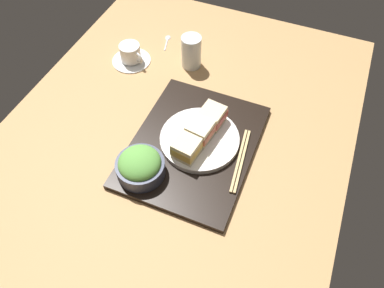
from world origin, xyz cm
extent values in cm
cube|color=tan|center=(0.00, 0.00, -1.50)|extent=(140.00, 100.00, 3.00)
cube|color=black|center=(1.58, -7.12, 0.84)|extent=(43.25, 33.33, 1.69)
cylinder|color=white|center=(3.20, -8.36, 2.49)|extent=(22.46, 22.46, 1.60)
cube|color=beige|center=(-3.44, -7.19, 3.96)|extent=(7.26, 7.08, 1.35)
cube|color=gold|center=(-3.44, -7.19, 5.93)|extent=(7.46, 7.15, 2.59)
cube|color=beige|center=(-3.44, -7.19, 7.90)|extent=(7.26, 7.08, 1.35)
cube|color=beige|center=(3.20, -8.36, 4.13)|extent=(7.26, 7.08, 1.69)
cube|color=#CC6B4C|center=(3.20, -8.36, 6.14)|extent=(7.45, 7.55, 2.33)
cube|color=beige|center=(3.20, -8.36, 8.14)|extent=(7.26, 7.08, 1.69)
cube|color=beige|center=(9.84, -9.54, 4.03)|extent=(7.26, 7.08, 1.48)
cube|color=#B74C42|center=(9.84, -9.54, 5.90)|extent=(7.59, 7.53, 2.27)
cube|color=beige|center=(9.84, -9.54, 7.78)|extent=(7.26, 7.08, 1.48)
cylinder|color=#33384C|center=(-12.57, 2.07, 3.88)|extent=(12.94, 12.94, 4.37)
ellipsoid|color=#5B9E42|center=(-12.57, 2.07, 6.06)|extent=(11.26, 11.26, 6.19)
cube|color=tan|center=(1.16, -21.68, 2.04)|extent=(21.05, 3.08, 0.70)
cube|color=tan|center=(1.05, -20.74, 2.04)|extent=(21.05, 3.08, 0.70)
cylinder|color=white|center=(27.74, 26.77, 0.40)|extent=(13.24, 13.24, 0.80)
cylinder|color=white|center=(27.74, 26.77, 3.68)|extent=(6.97, 6.97, 5.76)
cylinder|color=#382111|center=(27.74, 26.77, 6.16)|extent=(6.41, 6.41, 0.40)
torus|color=white|center=(26.29, 22.95, 3.68)|extent=(2.17, 4.05, 4.03)
cylinder|color=silver|center=(33.78, 6.84, 5.60)|extent=(6.63, 6.63, 11.20)
cube|color=silver|center=(40.53, 19.45, 0.25)|extent=(7.24, 2.44, 0.50)
ellipsoid|color=silver|center=(44.09, 20.43, 0.40)|extent=(3.23, 2.67, 0.80)
camera|label=1|loc=(-56.32, -30.62, 85.41)|focal=34.59mm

